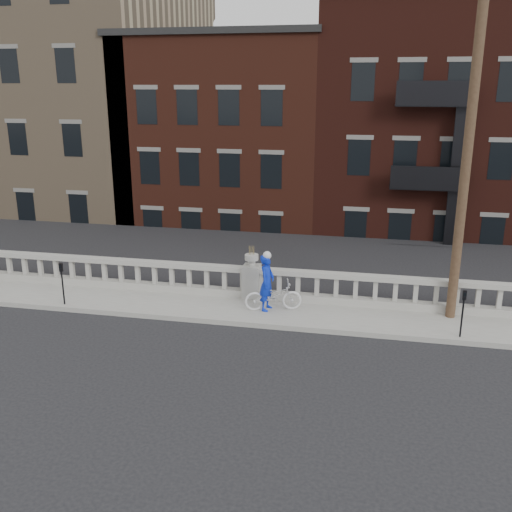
% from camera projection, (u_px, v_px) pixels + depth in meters
% --- Properties ---
extents(ground, '(120.00, 120.00, 0.00)m').
position_uv_depth(ground, '(220.00, 355.00, 15.07)').
color(ground, black).
rests_on(ground, ground).
extents(sidewalk, '(32.00, 2.20, 0.15)m').
position_uv_depth(sidewalk, '(245.00, 310.00, 17.85)').
color(sidewalk, gray).
rests_on(sidewalk, ground).
extents(balustrade, '(28.00, 0.34, 1.03)m').
position_uv_depth(balustrade, '(252.00, 283.00, 18.58)').
color(balustrade, gray).
rests_on(balustrade, sidewalk).
extents(planter_pedestal, '(0.55, 0.55, 1.76)m').
position_uv_depth(planter_pedestal, '(252.00, 278.00, 18.53)').
color(planter_pedestal, gray).
rests_on(planter_pedestal, sidewalk).
extents(lower_level, '(80.00, 44.00, 20.80)m').
position_uv_depth(lower_level, '(324.00, 154.00, 35.79)').
color(lower_level, '#605E59').
rests_on(lower_level, ground).
extents(utility_pole, '(1.60, 0.28, 10.00)m').
position_uv_depth(utility_pole, '(468.00, 146.00, 15.72)').
color(utility_pole, '#422D1E').
rests_on(utility_pole, sidewalk).
extents(parking_meter_c, '(0.10, 0.09, 1.36)m').
position_uv_depth(parking_meter_c, '(62.00, 279.00, 17.90)').
color(parking_meter_c, black).
rests_on(parking_meter_c, sidewalk).
extents(parking_meter_d, '(0.10, 0.09, 1.36)m').
position_uv_depth(parking_meter_d, '(463.00, 308.00, 15.57)').
color(parking_meter_d, black).
rests_on(parking_meter_d, sidewalk).
extents(bicycle, '(1.86, 1.08, 0.92)m').
position_uv_depth(bicycle, '(273.00, 296.00, 17.57)').
color(bicycle, silver).
rests_on(bicycle, sidewalk).
extents(cyclist, '(0.54, 0.72, 1.77)m').
position_uv_depth(cyclist, '(267.00, 282.00, 17.47)').
color(cyclist, '#0C27BE').
rests_on(cyclist, sidewalk).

